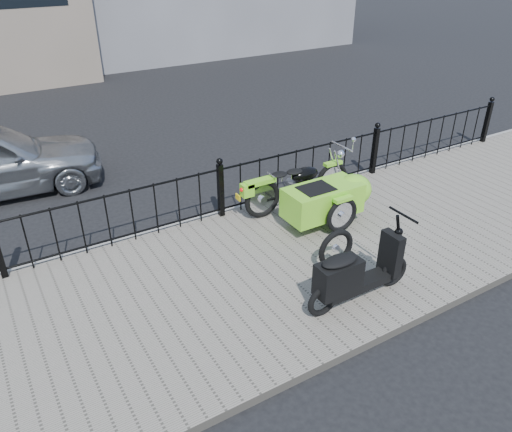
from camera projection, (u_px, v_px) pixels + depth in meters
ground at (260, 256)px, 7.81m from camera, size 120.00×120.00×0.00m
sidewalk at (278, 269)px, 7.41m from camera, size 30.00×3.80×0.12m
curb at (218, 215)px, 8.86m from camera, size 30.00×0.10×0.12m
iron_fence at (221, 191)px, 8.50m from camera, size 14.11×0.11×1.08m
motorcycle_sidecar at (326, 194)px, 8.38m from camera, size 2.28×1.48×0.98m
scooter at (354, 275)px, 6.44m from camera, size 1.68×0.49×1.14m
spare_tire at (336, 248)px, 7.24m from camera, size 0.61×0.09×0.61m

